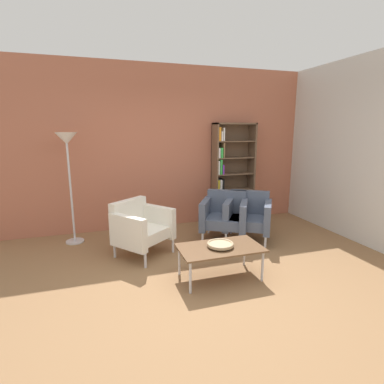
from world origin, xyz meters
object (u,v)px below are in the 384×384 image
Objects in this scene: armchair_near_window at (140,227)px; armchair_by_bookshelf at (248,215)px; armchair_spare_guest at (225,215)px; floor_lamp_torchiere at (67,152)px; bookshelf_tall at (229,174)px; decorative_bowl at (220,244)px; coffee_table_low at (220,249)px.

armchair_by_bookshelf is (1.75, 0.04, 0.00)m from armchair_near_window.
armchair_spare_guest is 2.64m from floor_lamp_torchiere.
decorative_bowl is at bearing -117.07° from bookshelf_tall.
armchair_near_window reaches higher than decorative_bowl.
decorative_bowl is 0.34× the size of armchair_spare_guest.
armchair_spare_guest is 0.54× the size of floor_lamp_torchiere.
armchair_near_window is at bearing -39.69° from floor_lamp_torchiere.
coffee_table_low is at bearing -117.07° from bookshelf_tall.
armchair_by_bookshelf is at bearing -15.46° from floor_lamp_torchiere.
armchair_by_bookshelf is (-0.13, -1.02, -0.53)m from bookshelf_tall.
bookshelf_tall is at bearing 62.93° from decorative_bowl.
armchair_near_window is (-1.40, -0.19, 0.00)m from armchair_spare_guest.
armchair_near_window is at bearing -145.39° from armchair_by_bookshelf.
decorative_bowl is 2.72m from floor_lamp_torchiere.
decorative_bowl is 1.30m from armchair_near_window.
bookshelf_tall is 2.39m from decorative_bowl.
decorative_bowl is at bearing -98.36° from armchair_by_bookshelf.
armchair_near_window is 0.55× the size of floor_lamp_torchiere.
floor_lamp_torchiere reaches higher than armchair_spare_guest.
armchair_near_window is 1.61m from floor_lamp_torchiere.
floor_lamp_torchiere reaches higher than armchair_near_window.
armchair_spare_guest and armchair_by_bookshelf have the same top height.
armchair_spare_guest is 0.99× the size of armchair_near_window.
floor_lamp_torchiere reaches higher than decorative_bowl.
decorative_bowl is (-0.00, 0.00, 0.07)m from coffee_table_low.
armchair_near_window is at bearing 128.77° from decorative_bowl.
armchair_spare_guest is at bearing -14.40° from floor_lamp_torchiere.
coffee_table_low is at bearing -45.00° from decorative_bowl.
bookshelf_tall is 2.40m from coffee_table_low.
floor_lamp_torchiere is (-2.70, 0.75, 1.03)m from armchair_by_bookshelf.
bookshelf_tall is 1.90× the size of coffee_table_low.
armchair_near_window and armchair_by_bookshelf have the same top height.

